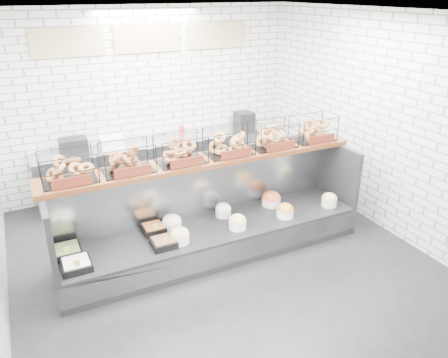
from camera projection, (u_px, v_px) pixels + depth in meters
ground at (224, 263)px, 5.57m from camera, size 5.50×5.50×0.00m
room_shell at (202, 94)px, 5.24m from camera, size 5.02×5.51×3.01m
display_case at (212, 229)px, 5.72m from camera, size 4.00×0.90×1.20m
bagel_shelf at (206, 148)px, 5.44m from camera, size 4.10×0.50×0.40m
prep_counter at (161, 165)px, 7.38m from camera, size 4.00×0.60×1.20m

